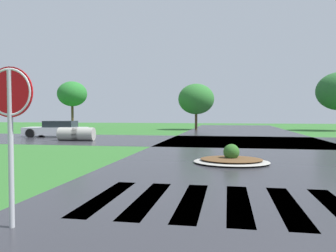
{
  "coord_description": "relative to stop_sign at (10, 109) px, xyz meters",
  "views": [
    {
      "loc": [
        -1.11,
        -2.14,
        1.73
      ],
      "look_at": [
        -3.71,
        12.24,
        1.2
      ],
      "focal_mm": 35.47,
      "sensor_mm": 36.0,
      "label": 1
    }
  ],
  "objects": [
    {
      "name": "median_island",
      "position": [
        3.35,
        7.27,
        -1.67
      ],
      "size": [
        2.64,
        2.23,
        0.68
      ],
      "color": "#9E9B93",
      "rests_on": "ground"
    },
    {
      "name": "crosswalk_stripes",
      "position": [
        4.33,
        2.02,
        -1.8
      ],
      "size": [
        7.65,
        2.97,
        0.01
      ],
      "color": "white",
      "rests_on": "ground"
    },
    {
      "name": "stop_sign",
      "position": [
        0.0,
        0.0,
        0.0
      ],
      "size": [
        0.76,
        0.08,
        2.44
      ],
      "rotation": [
        0.0,
        0.0,
        -0.01
      ],
      "color": "#B2B5BA",
      "rests_on": "ground"
    },
    {
      "name": "drainage_pipe_stack",
      "position": [
        -6.43,
        15.57,
        -1.38
      ],
      "size": [
        2.37,
        0.99,
        0.86
      ],
      "color": "#9E9B93",
      "rests_on": "ground"
    },
    {
      "name": "asphalt_roadway",
      "position": [
        4.33,
        7.67,
        -1.8
      ],
      "size": [
        10.2,
        80.0,
        0.01
      ],
      "primitive_type": "cube",
      "color": "#2B2B30",
      "rests_on": "ground"
    },
    {
      "name": "asphalt_cross_road",
      "position": [
        4.33,
        17.05,
        -1.8
      ],
      "size": [
        90.0,
        9.18,
        0.01
      ],
      "primitive_type": "cube",
      "color": "#2B2B30",
      "rests_on": "ground"
    },
    {
      "name": "background_treeline",
      "position": [
        11.78,
        31.2,
        2.23
      ],
      "size": [
        45.96,
        6.64,
        6.39
      ],
      "color": "#4C3823",
      "rests_on": "ground"
    },
    {
      "name": "car_dark_suv",
      "position": [
        -9.54,
        18.72,
        -1.23
      ],
      "size": [
        4.72,
        2.43,
        1.21
      ],
      "rotation": [
        0.0,
        0.0,
        3.25
      ],
      "color": "silver",
      "rests_on": "ground"
    }
  ]
}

